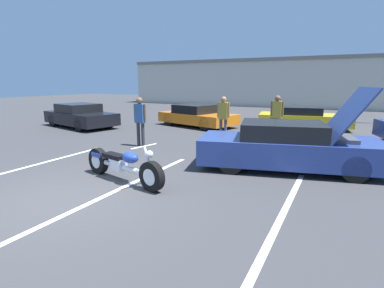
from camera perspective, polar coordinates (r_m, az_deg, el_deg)
ground_plane at (r=6.56m, az=-22.70°, el=-9.55°), size 80.00×80.00×0.00m
parking_stripe_foreground at (r=9.30m, az=-29.37°, el=-3.97°), size 0.12×5.51×0.01m
parking_stripe_middle at (r=6.82m, az=-13.09°, el=-8.08°), size 0.12×5.51×0.01m
parking_stripe_back at (r=5.43m, az=16.45°, el=-13.57°), size 0.12×5.51×0.01m
far_building at (r=29.87m, az=18.22°, el=11.30°), size 32.00×4.20×4.40m
motorcycle at (r=7.14m, az=-13.12°, el=-3.92°), size 2.61×0.92×0.96m
show_car_hood_open at (r=8.28m, az=18.00°, el=-0.44°), size 4.90×2.83×2.16m
parked_car_mid_right_row at (r=15.90m, az=20.42°, el=4.71°), size 4.52×2.51×1.08m
parked_car_mid_left_row at (r=15.69m, az=0.97°, el=5.39°), size 4.43×3.00×1.12m
parked_car_left_row at (r=16.46m, az=-20.52°, el=5.05°), size 4.55×2.77×1.19m
spectator_near_motorcycle at (r=11.92m, az=6.00°, el=5.65°), size 0.52×0.23×1.72m
spectator_by_show_car at (r=12.61m, az=15.87°, el=5.70°), size 0.52×0.23×1.75m
spectator_midground at (r=10.84m, az=-9.86°, el=5.04°), size 0.52×0.23×1.75m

